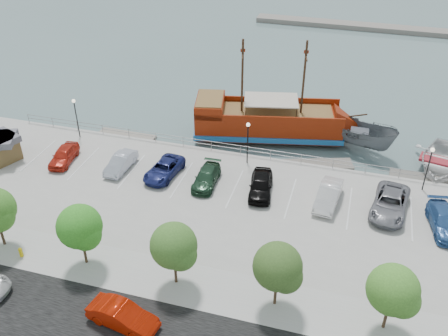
# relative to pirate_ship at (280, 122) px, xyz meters

# --- Properties ---
(ground) EXTENTS (160.00, 160.00, 0.00)m
(ground) POSITION_rel_pirate_ship_xyz_m (-1.81, -13.81, -1.90)
(ground) COLOR slate
(sidewalk) EXTENTS (100.00, 4.00, 0.05)m
(sidewalk) POSITION_rel_pirate_ship_xyz_m (-1.81, -23.81, -0.88)
(sidewalk) COLOR #A6A6A6
(sidewalk) RESTS_ON land_slab
(seawall_railing) EXTENTS (50.00, 0.06, 1.00)m
(seawall_railing) POSITION_rel_pirate_ship_xyz_m (-1.81, -6.01, -0.37)
(seawall_railing) COLOR gray
(seawall_railing) RESTS_ON land_slab
(far_shore) EXTENTS (40.00, 3.00, 0.80)m
(far_shore) POSITION_rel_pirate_ship_xyz_m (8.19, 41.19, -1.50)
(far_shore) COLOR gray
(far_shore) RESTS_ON ground
(pirate_ship) EXTENTS (18.27, 8.45, 11.32)m
(pirate_ship) POSITION_rel_pirate_ship_xyz_m (0.00, 0.00, 0.00)
(pirate_ship) COLOR maroon
(pirate_ship) RESTS_ON ground
(patrol_boat) EXTENTS (8.46, 5.59, 3.07)m
(patrol_boat) POSITION_rel_pirate_ship_xyz_m (8.19, -0.14, -0.36)
(patrol_boat) COLOR slate
(patrol_boat) RESTS_ON ground
(speedboat) EXTENTS (7.38, 9.13, 1.67)m
(speedboat) POSITION_rel_pirate_ship_xyz_m (16.15, -2.01, -1.06)
(speedboat) COLOR silver
(speedboat) RESTS_ON ground
(dock_west) EXTENTS (6.38, 1.91, 0.36)m
(dock_west) POSITION_rel_pirate_ship_xyz_m (-15.90, -4.61, -1.71)
(dock_west) COLOR gray
(dock_west) RESTS_ON ground
(dock_mid) EXTENTS (7.01, 3.92, 0.39)m
(dock_mid) POSITION_rel_pirate_ship_xyz_m (4.73, -4.61, -1.70)
(dock_mid) COLOR slate
(dock_mid) RESTS_ON ground
(dock_east) EXTENTS (7.23, 2.46, 0.41)m
(dock_east) POSITION_rel_pirate_ship_xyz_m (15.03, -4.61, -1.69)
(dock_east) COLOR slate
(dock_east) RESTS_ON ground
(shed) EXTENTS (3.99, 3.99, 2.52)m
(shed) POSITION_rel_pirate_ship_xyz_m (-24.65, -13.37, 0.44)
(shed) COLOR brown
(shed) RESTS_ON land_slab
(street_sedan) EXTENTS (4.91, 2.38, 1.55)m
(street_sedan) POSITION_rel_pirate_ship_xyz_m (-4.72, -28.18, -0.12)
(street_sedan) COLOR #B51903
(street_sedan) RESTS_ON street
(fire_hydrant) EXTENTS (0.29, 0.29, 0.84)m
(fire_hydrant) POSITION_rel_pirate_ship_xyz_m (-14.74, -24.61, -0.44)
(fire_hydrant) COLOR #DEBB0C
(fire_hydrant) RESTS_ON sidewalk
(lamp_post_left) EXTENTS (0.36, 0.36, 4.28)m
(lamp_post_left) POSITION_rel_pirate_ship_xyz_m (-19.81, -7.31, 2.04)
(lamp_post_left) COLOR black
(lamp_post_left) RESTS_ON land_slab
(lamp_post_mid) EXTENTS (0.36, 0.36, 4.28)m
(lamp_post_mid) POSITION_rel_pirate_ship_xyz_m (-1.81, -7.31, 2.04)
(lamp_post_mid) COLOR black
(lamp_post_mid) RESTS_ON land_slab
(lamp_post_right) EXTENTS (0.36, 0.36, 4.28)m
(lamp_post_right) POSITION_rel_pirate_ship_xyz_m (14.19, -7.31, 2.04)
(lamp_post_right) COLOR black
(lamp_post_right) RESTS_ON land_slab
(tree_c) EXTENTS (3.30, 3.20, 5.00)m
(tree_c) POSITION_rel_pirate_ship_xyz_m (-9.67, -23.88, 2.40)
(tree_c) COLOR #473321
(tree_c) RESTS_ON sidewalk
(tree_d) EXTENTS (3.30, 3.20, 5.00)m
(tree_d) POSITION_rel_pirate_ship_xyz_m (-2.67, -23.88, 2.40)
(tree_d) COLOR #473321
(tree_d) RESTS_ON sidewalk
(tree_e) EXTENTS (3.30, 3.20, 5.00)m
(tree_e) POSITION_rel_pirate_ship_xyz_m (4.33, -23.88, 2.40)
(tree_e) COLOR #473321
(tree_e) RESTS_ON sidewalk
(tree_f) EXTENTS (3.30, 3.20, 5.00)m
(tree_f) POSITION_rel_pirate_ship_xyz_m (11.33, -23.88, 2.40)
(tree_f) COLOR #473321
(tree_f) RESTS_ON sidewalk
(parked_car_a) EXTENTS (2.32, 4.55, 1.48)m
(parked_car_a) POSITION_rel_pirate_ship_xyz_m (-18.71, -12.06, -0.15)
(parked_car_a) COLOR red
(parked_car_a) RESTS_ON land_slab
(parked_car_b) EXTENTS (1.74, 4.37, 1.42)m
(parked_car_b) POSITION_rel_pirate_ship_xyz_m (-12.89, -11.74, -0.19)
(parked_car_b) COLOR #B5BBCA
(parked_car_b) RESTS_ON land_slab
(parked_car_c) EXTENTS (2.86, 5.17, 1.37)m
(parked_car_c) POSITION_rel_pirate_ship_xyz_m (-8.60, -11.62, -0.21)
(parked_car_c) COLOR navy
(parked_car_c) RESTS_ON land_slab
(parked_car_d) EXTENTS (2.06, 4.71, 1.35)m
(parked_car_d) POSITION_rel_pirate_ship_xyz_m (-4.45, -11.79, -0.22)
(parked_car_d) COLOR #1C3C26
(parked_car_d) RESTS_ON land_slab
(parked_car_e) EXTENTS (2.61, 5.07, 1.65)m
(parked_car_e) POSITION_rel_pirate_ship_xyz_m (0.52, -11.77, -0.07)
(parked_car_e) COLOR black
(parked_car_e) RESTS_ON land_slab
(parked_car_f) EXTENTS (2.19, 5.02, 1.61)m
(parked_car_f) POSITION_rel_pirate_ship_xyz_m (6.33, -11.63, -0.09)
(parked_car_f) COLOR white
(parked_car_f) RESTS_ON land_slab
(parked_car_g) EXTENTS (3.51, 6.22, 1.64)m
(parked_car_g) POSITION_rel_pirate_ship_xyz_m (11.34, -11.39, -0.08)
(parked_car_g) COLOR gray
(parked_car_g) RESTS_ON land_slab
(parked_car_h) EXTENTS (2.95, 5.41, 1.49)m
(parked_car_h) POSITION_rel_pirate_ship_xyz_m (15.52, -12.50, -0.15)
(parked_car_h) COLOR #2E5897
(parked_car_h) RESTS_ON land_slab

